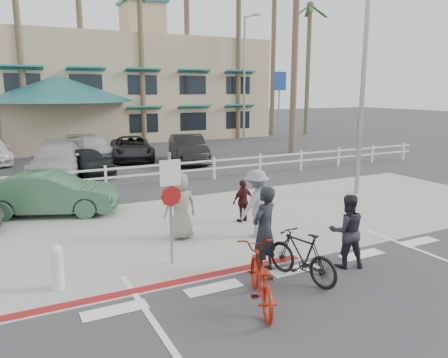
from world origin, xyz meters
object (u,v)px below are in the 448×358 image
bike_black (302,256)px  car_white_sedan (50,194)px  sign_post (171,203)px  bike_red (260,277)px

bike_black → car_white_sedan: size_ratio=0.43×
sign_post → bike_black: bearing=-44.3°
sign_post → bike_black: 3.11m
bike_black → car_white_sedan: 8.73m
sign_post → car_white_sedan: size_ratio=0.69×
sign_post → bike_red: bearing=-73.3°
sign_post → bike_black: size_ratio=1.61×
car_white_sedan → bike_red: bearing=-139.7°
bike_red → bike_black: bearing=-137.3°
sign_post → car_white_sedan: (-2.02, 5.61, -0.76)m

